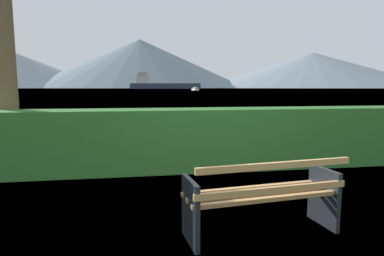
{
  "coord_description": "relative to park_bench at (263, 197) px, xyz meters",
  "views": [
    {
      "loc": [
        -1.29,
        -3.26,
        1.61
      ],
      "look_at": [
        0.0,
        4.73,
        0.58
      ],
      "focal_mm": 30.25,
      "sensor_mm": 36.0,
      "label": 1
    }
  ],
  "objects": [
    {
      "name": "ground_plane",
      "position": [
        -0.01,
        0.06,
        -0.43
      ],
      "size": [
        1400.0,
        1400.0,
        0.0
      ],
      "primitive_type": "plane",
      "color": "#4C6B33"
    },
    {
      "name": "water_surface",
      "position": [
        -0.01,
        307.83,
        -0.42
      ],
      "size": [
        620.0,
        620.0,
        0.0
      ],
      "primitive_type": "plane",
      "color": "#6B8EA3",
      "rests_on": "ground_plane"
    },
    {
      "name": "park_bench",
      "position": [
        0.0,
        0.0,
        0.0
      ],
      "size": [
        1.75,
        0.77,
        0.87
      ],
      "color": "tan",
      "rests_on": "ground_plane"
    },
    {
      "name": "hedge_row",
      "position": [
        -0.01,
        2.97,
        0.17
      ],
      "size": [
        12.84,
        0.83,
        1.19
      ],
      "primitive_type": "cube",
      "color": "#2D6B28",
      "rests_on": "ground_plane"
    },
    {
      "name": "cargo_ship_large",
      "position": [
        18.4,
        313.55,
        4.05
      ],
      "size": [
        68.21,
        17.98,
        16.02
      ],
      "color": "#2D384C",
      "rests_on": "water_surface"
    },
    {
      "name": "sailboat_mid",
      "position": [
        23.93,
        143.87,
        0.16
      ],
      "size": [
        2.66,
        5.87,
        1.66
      ],
      "color": "silver",
      "rests_on": "water_surface"
    },
    {
      "name": "distant_hills",
      "position": [
        39.54,
        573.66,
        36.15
      ],
      "size": [
        868.01,
        443.53,
        86.34
      ],
      "color": "gray",
      "rests_on": "ground_plane"
    }
  ]
}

